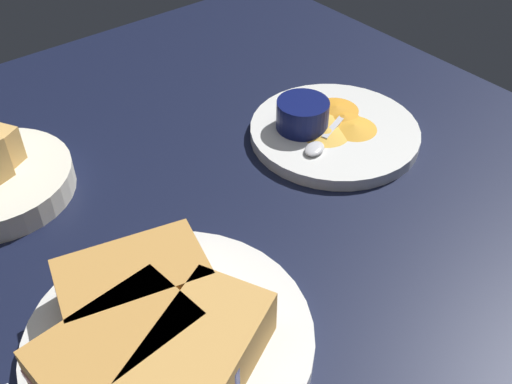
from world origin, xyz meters
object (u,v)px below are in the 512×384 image
at_px(sandwich_half_near, 134,284).
at_px(ramekin_light_gravy, 303,114).
at_px(ramekin_dark_sauce, 200,369).
at_px(spoon_by_dark_ramekin, 177,331).
at_px(sandwich_half_extra, 202,353).
at_px(plate_sandwich_main, 170,339).
at_px(plate_chips_companion, 334,132).
at_px(sandwich_half_far, 117,350).
at_px(spoon_by_gravy_ramekin, 319,144).

relative_size(sandwich_half_near, ramekin_light_gravy, 2.16).
height_order(sandwich_half_near, ramekin_dark_sauce, sandwich_half_near).
bearing_deg(ramekin_light_gravy, spoon_by_dark_ramekin, -150.77).
xyz_separation_m(sandwich_half_extra, ramekin_dark_sauce, (-0.01, -0.01, -0.00)).
distance_m(plate_sandwich_main, sandwich_half_extra, 0.06).
xyz_separation_m(ramekin_dark_sauce, spoon_by_dark_ramekin, (0.01, 0.05, -0.02)).
relative_size(plate_sandwich_main, ramekin_light_gravy, 3.85).
relative_size(spoon_by_dark_ramekin, plate_chips_companion, 0.45).
xyz_separation_m(sandwich_half_extra, spoon_by_dark_ramekin, (0.00, 0.04, -0.02)).
relative_size(plate_sandwich_main, sandwich_half_far, 1.87).
distance_m(ramekin_dark_sauce, ramekin_light_gravy, 0.39).
relative_size(ramekin_light_gravy, spoon_by_gravy_ramekin, 0.69).
height_order(sandwich_half_far, ramekin_dark_sauce, sandwich_half_far).
distance_m(sandwich_half_near, spoon_by_gravy_ramekin, 0.31).
distance_m(sandwich_half_far, ramekin_dark_sauce, 0.07).
bearing_deg(plate_chips_companion, sandwich_half_extra, -151.15).
distance_m(sandwich_half_far, plate_chips_companion, 0.42).
distance_m(spoon_by_dark_ramekin, ramekin_light_gravy, 0.35).
height_order(sandwich_half_extra, plate_chips_companion, sandwich_half_extra).
relative_size(sandwich_half_extra, plate_chips_companion, 0.68).
xyz_separation_m(plate_sandwich_main, spoon_by_dark_ramekin, (0.01, -0.00, 0.01)).
bearing_deg(plate_sandwich_main, ramekin_light_gravy, 28.11).
bearing_deg(spoon_by_gravy_ramekin, ramekin_dark_sauce, -149.45).
relative_size(sandwich_half_extra, spoon_by_dark_ramekin, 1.51).
height_order(sandwich_half_far, sandwich_half_extra, same).
relative_size(plate_chips_companion, ramekin_light_gravy, 3.26).
height_order(ramekin_dark_sauce, spoon_by_dark_ramekin, ramekin_dark_sauce).
bearing_deg(plate_chips_companion, spoon_by_gravy_ramekin, -159.36).
bearing_deg(ramekin_dark_sauce, sandwich_half_near, 88.73).
bearing_deg(sandwich_half_extra, spoon_by_dark_ramekin, 86.50).
height_order(plate_sandwich_main, sandwich_half_extra, sandwich_half_extra).
xyz_separation_m(spoon_by_dark_ramekin, ramekin_light_gravy, (0.30, 0.17, 0.02)).
height_order(spoon_by_dark_ramekin, ramekin_light_gravy, ramekin_light_gravy).
bearing_deg(ramekin_light_gravy, ramekin_dark_sauce, -144.64).
bearing_deg(ramekin_light_gravy, sandwich_half_far, -154.85).
bearing_deg(sandwich_half_far, plate_sandwich_main, 3.61).
xyz_separation_m(plate_sandwich_main, sandwich_half_extra, (0.00, -0.05, 0.03)).
xyz_separation_m(sandwich_half_near, spoon_by_gravy_ramekin, (0.30, 0.07, -0.02)).
distance_m(sandwich_half_extra, spoon_by_dark_ramekin, 0.05).
height_order(sandwich_half_near, ramekin_light_gravy, sandwich_half_near).
height_order(sandwich_half_extra, spoon_by_gravy_ramekin, sandwich_half_extra).
relative_size(sandwich_half_far, ramekin_light_gravy, 2.06).
bearing_deg(spoon_by_gravy_ramekin, plate_chips_companion, 20.64).
bearing_deg(sandwich_half_extra, spoon_by_gravy_ramekin, 30.00).
relative_size(sandwich_half_extra, ramekin_dark_sauce, 2.21).
bearing_deg(sandwich_half_far, spoon_by_dark_ramekin, -1.59).
bearing_deg(sandwich_half_far, plate_chips_companion, 19.77).
relative_size(plate_sandwich_main, plate_chips_companion, 1.18).
bearing_deg(spoon_by_dark_ramekin, ramekin_dark_sauce, -101.94).
relative_size(sandwich_half_far, spoon_by_dark_ramekin, 1.40).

